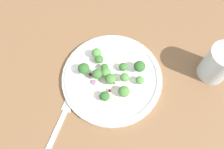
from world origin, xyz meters
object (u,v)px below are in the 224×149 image
(broccoli_floret_1, at_px, (123,67))
(fork, at_px, (57,128))
(plate, at_px, (112,77))
(water_glass, at_px, (218,64))
(broccoli_floret_0, at_px, (140,80))
(broccoli_floret_2, at_px, (104,66))

(broccoli_floret_1, xyz_separation_m, fork, (-0.08, 0.21, -0.03))
(plate, bearing_deg, broccoli_floret_1, -77.27)
(plate, distance_m, fork, 0.18)
(fork, distance_m, water_glass, 0.42)
(plate, relative_size, broccoli_floret_0, 11.90)
(broccoli_floret_0, relative_size, fork, 0.15)
(broccoli_floret_1, distance_m, water_glass, 0.23)
(broccoli_floret_1, relative_size, fork, 0.15)
(plate, bearing_deg, broccoli_floret_0, -126.38)
(water_glass, bearing_deg, broccoli_floret_2, 66.34)
(water_glass, bearing_deg, broccoli_floret_1, 66.49)
(water_glass, bearing_deg, fork, 87.74)
(broccoli_floret_2, distance_m, water_glass, 0.28)
(plate, distance_m, broccoli_floret_0, 0.07)
(broccoli_floret_1, bearing_deg, broccoli_floret_0, -155.96)
(broccoli_floret_2, height_order, fork, broccoli_floret_2)
(plate, bearing_deg, water_glass, -108.89)
(water_glass, bearing_deg, plate, 71.11)
(plate, height_order, broccoli_floret_1, broccoli_floret_1)
(broccoli_floret_1, bearing_deg, plate, 102.73)
(broccoli_floret_2, bearing_deg, broccoli_floret_0, -136.47)
(plate, xyz_separation_m, broccoli_floret_0, (-0.04, -0.06, 0.02))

